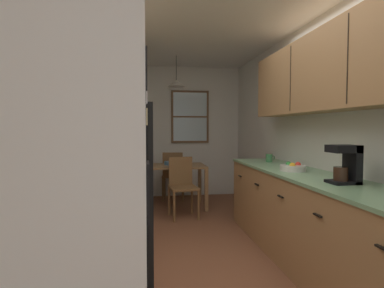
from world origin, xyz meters
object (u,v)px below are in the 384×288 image
(storage_canister, at_px, (91,171))
(trash_bin, at_px, (137,197))
(table_serving_bowl, at_px, (170,163))
(dining_table, at_px, (177,172))
(coffee_maker, at_px, (347,163))
(microwave_over_range, at_px, (57,83))
(dining_chair_far, at_px, (173,173))
(fruit_bowl, at_px, (293,167))
(mug_by_coffeemaker, at_px, (269,158))
(stove_range, at_px, (79,263))
(dining_chair_near, at_px, (182,184))
(refrigerator, at_px, (58,229))

(storage_canister, bearing_deg, trash_bin, 81.73)
(table_serving_bowl, bearing_deg, trash_bin, -129.19)
(dining_table, distance_m, coffee_maker, 3.20)
(microwave_over_range, xyz_separation_m, coffee_maker, (2.13, 0.22, -0.56))
(dining_chair_far, relative_size, table_serving_bowl, 4.63)
(coffee_maker, distance_m, fruit_bowl, 0.78)
(microwave_over_range, distance_m, dining_table, 3.52)
(microwave_over_range, height_order, mug_by_coffeemaker, microwave_over_range)
(storage_canister, relative_size, fruit_bowl, 0.77)
(stove_range, bearing_deg, dining_chair_near, 69.68)
(trash_bin, bearing_deg, microwave_over_range, -98.98)
(microwave_over_range, bearing_deg, table_serving_bowl, 73.71)
(coffee_maker, bearing_deg, dining_chair_far, 107.07)
(dining_chair_far, bearing_deg, trash_bin, -118.59)
(dining_table, bearing_deg, fruit_bowl, -65.80)
(dining_chair_far, bearing_deg, fruit_bowl, -70.08)
(microwave_over_range, bearing_deg, refrigerator, -76.06)
(mug_by_coffeemaker, height_order, table_serving_bowl, mug_by_coffeemaker)
(dining_table, height_order, table_serving_bowl, table_serving_bowl)
(dining_chair_far, relative_size, coffee_maker, 2.92)
(fruit_bowl, bearing_deg, dining_table, 114.20)
(microwave_over_range, distance_m, storage_canister, 0.82)
(stove_range, height_order, dining_chair_near, stove_range)
(dining_table, relative_size, trash_bin, 1.47)
(mug_by_coffeemaker, xyz_separation_m, table_serving_bowl, (-1.20, 1.40, -0.20))
(mug_by_coffeemaker, bearing_deg, dining_table, 128.74)
(mug_by_coffeemaker, bearing_deg, trash_bin, 156.86)
(stove_range, distance_m, fruit_bowl, 2.22)
(dining_chair_far, xyz_separation_m, storage_canister, (-0.94, -3.24, 0.50))
(storage_canister, xyz_separation_m, coffee_maker, (2.03, -0.30, 0.06))
(dining_chair_far, height_order, trash_bin, dining_chair_far)
(dining_chair_near, distance_m, dining_chair_far, 1.12)
(dining_chair_far, relative_size, trash_bin, 1.38)
(refrigerator, xyz_separation_m, dining_chair_far, (0.87, 4.47, -0.42))
(stove_range, xyz_separation_m, dining_table, (0.94, 3.20, 0.13))
(mug_by_coffeemaker, bearing_deg, dining_chair_far, 119.82)
(dining_chair_far, distance_m, coffee_maker, 3.74)
(dining_table, height_order, mug_by_coffeemaker, mug_by_coffeemaker)
(dining_chair_near, relative_size, storage_canister, 4.45)
(dining_table, xyz_separation_m, dining_chair_far, (-0.01, 0.56, -0.10))
(microwave_over_range, relative_size, storage_canister, 2.93)
(dining_chair_far, height_order, mug_by_coffeemaker, mug_by_coffeemaker)
(coffee_maker, relative_size, table_serving_bowl, 1.59)
(refrigerator, relative_size, table_serving_bowl, 9.45)
(table_serving_bowl, bearing_deg, coffee_maker, -68.62)
(stove_range, bearing_deg, trash_bin, 83.50)
(microwave_over_range, bearing_deg, fruit_bowl, 25.53)
(trash_bin, distance_m, storage_canister, 2.19)
(coffee_maker, distance_m, table_serving_bowl, 3.27)
(dining_chair_far, relative_size, fruit_bowl, 3.43)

